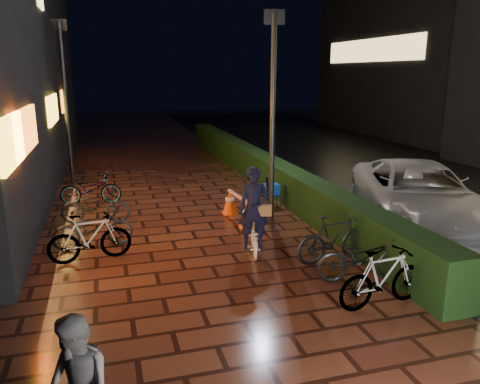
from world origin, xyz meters
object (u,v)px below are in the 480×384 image
object	(u,v)px
van	(417,194)
cyclist	(254,222)
traffic_barrier	(238,208)
cart_assembly	(271,191)

from	to	relation	value
van	cyclist	distance (m)	4.67
van	cyclist	size ratio (longest dim) A/B	2.92
traffic_barrier	cart_assembly	size ratio (longest dim) A/B	1.63
cyclist	cart_assembly	bearing A→B (deg)	64.06
cyclist	traffic_barrier	distance (m)	2.36
cyclist	cart_assembly	xyz separation A→B (m)	(1.49, 3.06, -0.17)
cyclist	traffic_barrier	xyz separation A→B (m)	(0.31, 2.31, -0.37)
cyclist	traffic_barrier	size ratio (longest dim) A/B	1.13
van	traffic_barrier	world-z (taller)	van
cyclist	cart_assembly	distance (m)	3.41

